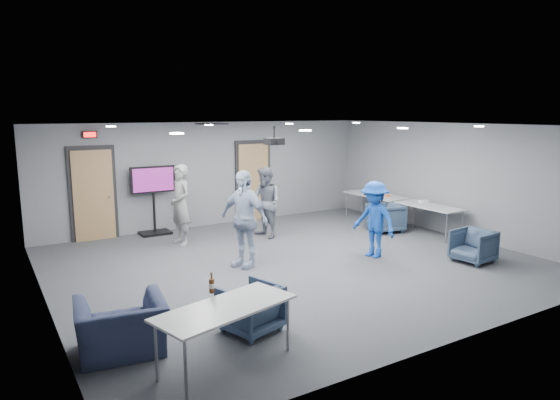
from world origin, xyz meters
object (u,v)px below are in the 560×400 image
chair_right_a (385,218)px  tv_stand (154,196)px  person_a (181,205)px  chair_right_c (473,246)px  bottle_front (212,285)px  person_d (374,220)px  chair_front_a (250,308)px  person_c (244,219)px  person_b (266,203)px  table_right_a (376,196)px  projector (274,141)px  table_right_b (430,208)px  chair_front_b (121,327)px  bottle_right (374,192)px  table_front_left (226,310)px

chair_right_a → tv_stand: bearing=-105.4°
person_a → chair_right_c: (4.47, -4.33, -0.58)m
bottle_front → person_d: bearing=24.1°
chair_front_a → bottle_front: size_ratio=2.73×
person_c → person_d: 2.70m
person_b → tv_stand: (-2.15, 1.71, 0.11)m
person_a → table_right_a: bearing=77.7°
table_right_a → chair_front_a: bearing=125.3°
person_d → projector: bearing=-120.0°
table_right_b → bottle_front: size_ratio=6.33×
person_b → chair_front_b: 6.04m
person_d → bottle_right: size_ratio=7.10×
chair_front_a → chair_front_b: bearing=-25.6°
person_d → table_right_a: 3.53m
chair_front_b → person_d: bearing=-156.2°
chair_front_a → table_right_b: 6.73m
person_a → person_c: person_c is taller
chair_right_a → projector: size_ratio=2.20×
person_c → table_front_left: person_c is taller
table_front_left → table_right_b: bearing=10.0°
projector → table_right_a: bearing=22.8°
chair_front_a → projector: size_ratio=2.05×
projector → table_front_left: bearing=-129.1°
person_a → bottle_front: size_ratio=6.82×
chair_front_a → table_right_b: (6.24, 2.52, 0.35)m
chair_right_a → chair_front_a: (-5.59, -3.34, -0.02)m
person_c → chair_front_b: (-2.94, -2.39, -0.60)m
person_c → chair_front_a: size_ratio=2.60×
person_d → tv_stand: bearing=-151.9°
person_b → table_right_b: 3.96m
chair_front_a → table_front_left: table_front_left is taller
bottle_front → tv_stand: 6.37m
person_b → bottle_front: (-3.37, -4.54, -0.01)m
table_right_a → chair_right_c: bearing=166.3°
bottle_right → projector: projector is taller
chair_front_a → chair_front_b: (-1.66, 0.26, 0.01)m
bottle_right → projector: (-4.22, -1.84, 1.59)m
person_a → bottle_right: person_a is taller
person_b → tv_stand: bearing=-134.1°
person_c → person_b: bearing=117.6°
person_a → person_d: person_a is taller
person_b → tv_stand: size_ratio=1.01×
person_b → bottle_right: (3.39, 0.03, -0.03)m
person_b → person_d: (1.11, -2.54, -0.06)m
chair_right_a → table_front_left: 7.45m
person_b → chair_front_b: size_ratio=1.60×
person_b → person_d: size_ratio=1.07×
table_front_left → tv_stand: tv_stand is taller
person_c → bottle_right: 5.16m
person_c → bottle_right: size_ratio=8.50×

